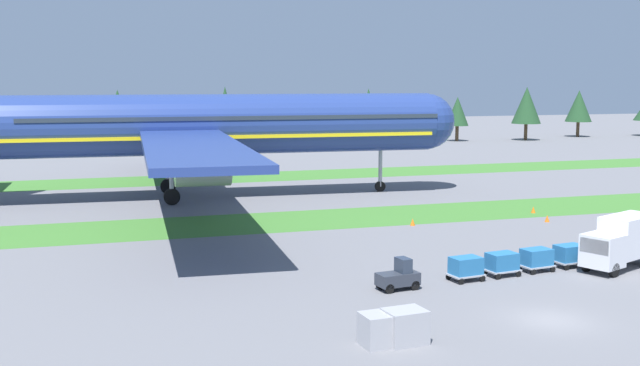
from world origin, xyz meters
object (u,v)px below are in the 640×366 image
(uld_container_1, at_px, (405,326))
(cargo_dolly_lead, at_px, (466,267))
(airliner, at_px, (190,125))
(taxiway_marker_0, at_px, (413,222))
(uld_container_0, at_px, (382,329))
(catering_truck, at_px, (622,240))
(cargo_dolly_fourth, at_px, (569,254))
(cargo_dolly_third, at_px, (536,258))
(taxiway_marker_1, at_px, (547,218))
(baggage_tug, at_px, (399,277))
(ground_crew_marshaller, at_px, (635,233))
(taxiway_marker_2, at_px, (533,210))
(cargo_dolly_second, at_px, (502,262))

(uld_container_1, bearing_deg, cargo_dolly_lead, 49.34)
(airliner, xyz_separation_m, taxiway_marker_0, (16.56, -21.52, -7.70))
(uld_container_0, bearing_deg, airliner, 92.77)
(catering_truck, height_order, uld_container_0, catering_truck)
(catering_truck, bearing_deg, airliner, 7.81)
(cargo_dolly_fourth, height_order, catering_truck, catering_truck)
(cargo_dolly_third, distance_m, taxiway_marker_1, 19.21)
(baggage_tug, distance_m, cargo_dolly_third, 10.83)
(cargo_dolly_lead, relative_size, ground_crew_marshaller, 1.37)
(taxiway_marker_2, bearing_deg, taxiway_marker_1, -107.38)
(cargo_dolly_second, relative_size, taxiway_marker_0, 3.79)
(cargo_dolly_fourth, bearing_deg, uld_container_0, 113.12)
(cargo_dolly_second, bearing_deg, airliner, 12.80)
(cargo_dolly_second, height_order, taxiway_marker_1, cargo_dolly_second)
(baggage_tug, relative_size, cargo_dolly_lead, 1.15)
(taxiway_marker_1, bearing_deg, cargo_dolly_fourth, -118.34)
(airliner, height_order, taxiway_marker_1, airliner)
(taxiway_marker_0, bearing_deg, cargo_dolly_second, -94.89)
(cargo_dolly_fourth, height_order, taxiway_marker_1, cargo_dolly_fourth)
(taxiway_marker_1, bearing_deg, cargo_dolly_lead, -135.64)
(cargo_dolly_lead, bearing_deg, taxiway_marker_1, -53.63)
(taxiway_marker_2, bearing_deg, taxiway_marker_0, -169.54)
(uld_container_0, relative_size, uld_container_1, 1.00)
(ground_crew_marshaller, height_order, uld_container_1, ground_crew_marshaller)
(cargo_dolly_lead, xyz_separation_m, cargo_dolly_second, (2.87, 0.40, 0.00))
(cargo_dolly_fourth, relative_size, uld_container_1, 1.19)
(baggage_tug, distance_m, uld_container_0, 10.33)
(cargo_dolly_second, relative_size, uld_container_1, 1.19)
(cargo_dolly_fourth, xyz_separation_m, uld_container_1, (-17.15, -11.14, -0.07))
(cargo_dolly_fourth, relative_size, catering_truck, 0.33)
(uld_container_0, height_order, taxiway_marker_2, uld_container_0)
(taxiway_marker_0, bearing_deg, cargo_dolly_lead, -103.46)
(ground_crew_marshaller, distance_m, uld_container_0, 31.83)
(uld_container_1, bearing_deg, cargo_dolly_second, 42.19)
(airliner, bearing_deg, cargo_dolly_lead, 20.31)
(baggage_tug, distance_m, catering_truck, 16.84)
(uld_container_0, bearing_deg, cargo_dolly_third, 34.58)
(uld_container_0, bearing_deg, baggage_tug, 62.56)
(cargo_dolly_lead, height_order, cargo_dolly_third, same)
(cargo_dolly_second, relative_size, catering_truck, 0.33)
(cargo_dolly_lead, xyz_separation_m, taxiway_marker_0, (4.41, 18.45, -0.60))
(ground_crew_marshaller, relative_size, uld_container_1, 0.87)
(cargo_dolly_fourth, height_order, uld_container_1, uld_container_1)
(cargo_dolly_lead, distance_m, ground_crew_marshaller, 18.85)
(cargo_dolly_second, height_order, taxiway_marker_0, cargo_dolly_second)
(airliner, xyz_separation_m, catering_truck, (23.96, -40.10, -6.06))
(uld_container_0, bearing_deg, cargo_dolly_second, 39.16)
(airliner, distance_m, cargo_dolly_third, 43.64)
(cargo_dolly_second, height_order, taxiway_marker_2, cargo_dolly_second)
(cargo_dolly_lead, height_order, uld_container_0, uld_container_0)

